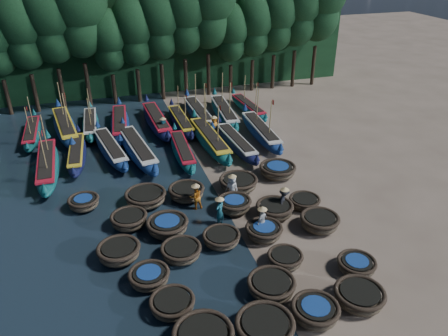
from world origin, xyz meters
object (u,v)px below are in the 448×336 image
object	(u,v)px
coracle_22	(186,192)
fisherman_5	(163,127)
long_boat_6	(210,140)
long_boat_8	(261,131)
coracle_2	(265,327)
fisherman_6	(214,125)
coracle_13	(264,231)
coracle_16	(168,226)
coracle_4	(359,296)
long_boat_2	(77,153)
coracle_11	(181,251)
long_boat_16	(224,112)
fisherman_0	(232,187)
long_boat_7	(236,142)
long_boat_14	(181,121)
long_boat_9	(32,133)
long_boat_5	(182,151)
coracle_6	(172,304)
long_boat_11	(91,124)
coracle_24	(278,170)
coracle_20	(84,202)
coracle_3	(315,311)
long_boat_12	(120,124)
long_boat_4	(138,149)
coracle_15	(129,220)
long_boat_3	(110,149)
coracle_23	(238,183)
coracle_10	(119,252)
coracle_8	(285,258)
coracle_14	(320,222)
coracle_12	(221,238)
long_boat_1	(47,165)
fisherman_1	(220,210)
coracle_19	(305,202)
long_boat_15	(199,113)
long_boat_17	(248,107)
coracle_21	(146,197)
fisherman_2	(196,196)
coracle_7	(271,286)
coracle_17	(234,204)
fisherman_3	(284,200)
coracle_9	(356,265)
long_boat_10	(65,126)
coracle_5	(149,277)
long_boat_13	(157,120)

from	to	relation	value
coracle_22	fisherman_5	size ratio (longest dim) A/B	1.48
long_boat_6	long_boat_8	size ratio (longest dim) A/B	1.05
coracle_2	fisherman_6	distance (m)	20.02
coracle_13	coracle_16	xyz separation A→B (m)	(-4.75, 1.96, 0.03)
coracle_4	long_boat_2	bearing A→B (deg)	122.27
coracle_11	long_boat_16	world-z (taller)	long_boat_16
fisherman_0	long_boat_7	bearing A→B (deg)	121.33
long_boat_14	long_boat_7	bearing A→B (deg)	-61.37
long_boat_9	long_boat_5	bearing A→B (deg)	-32.25
coracle_6	fisherman_6	size ratio (longest dim) A/B	1.11
long_boat_11	fisherman_5	distance (m)	6.34
coracle_6	coracle_24	bearing A→B (deg)	46.68
coracle_4	long_boat_16	world-z (taller)	long_boat_16
coracle_20	long_boat_11	size ratio (longest dim) A/B	0.24
coracle_3	long_boat_12	xyz separation A→B (m)	(-5.73, 22.85, 0.14)
coracle_24	long_boat_4	world-z (taller)	long_boat_4
coracle_15	long_boat_3	size ratio (longest dim) A/B	0.31
coracle_23	long_boat_5	world-z (taller)	long_boat_5
coracle_10	long_boat_14	xyz separation A→B (m)	(6.55, 15.65, 0.05)
coracle_10	coracle_24	bearing A→B (deg)	26.87
coracle_8	coracle_14	bearing A→B (deg)	35.45
coracle_12	long_boat_1	world-z (taller)	long_boat_1
long_boat_1	fisherman_1	world-z (taller)	long_boat_1
coracle_19	long_boat_6	distance (m)	10.13
long_boat_15	long_boat_17	world-z (taller)	long_boat_15
long_boat_1	long_boat_3	bearing A→B (deg)	17.74
coracle_21	long_boat_7	bearing A→B (deg)	36.43
long_boat_11	coracle_14	bearing A→B (deg)	-55.79
coracle_12	fisherman_0	world-z (taller)	fisherman_0
long_boat_2	long_boat_9	xyz separation A→B (m)	(-3.31, 4.89, -0.00)
fisherman_2	long_boat_7	bearing A→B (deg)	-130.20
coracle_7	fisherman_5	bearing A→B (deg)	94.41
coracle_17	long_boat_9	xyz separation A→B (m)	(-11.88, 14.51, 0.02)
coracle_16	long_boat_9	size ratio (longest dim) A/B	0.36
coracle_14	long_boat_12	bearing A→B (deg)	117.56
coracle_11	long_boat_2	world-z (taller)	long_boat_2
coracle_16	long_boat_9	distance (m)	17.30
coracle_7	coracle_21	world-z (taller)	coracle_21
coracle_14	long_boat_4	size ratio (longest dim) A/B	0.25
long_boat_17	fisherman_2	distance (m)	16.22
coracle_10	long_boat_6	size ratio (longest dim) A/B	0.28
coracle_15	coracle_20	distance (m)	3.49
long_boat_4	fisherman_3	world-z (taller)	fisherman_3
coracle_9	long_boat_10	bearing A→B (deg)	121.91
long_boat_2	fisherman_0	bearing A→B (deg)	-40.76
coracle_5	fisherman_0	world-z (taller)	fisherman_0
fisherman_6	long_boat_13	bearing A→B (deg)	112.58
long_boat_6	long_boat_10	xyz separation A→B (m)	(-10.41, 5.91, 0.01)
coracle_22	long_boat_12	size ratio (longest dim) A/B	0.31
coracle_6	long_boat_2	world-z (taller)	long_boat_2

